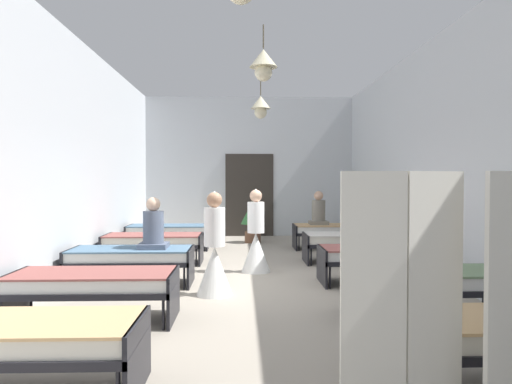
{
  "coord_description": "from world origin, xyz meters",
  "views": [
    {
      "loc": [
        -0.24,
        -7.42,
        1.64
      ],
      "look_at": [
        0.0,
        0.3,
        1.45
      ],
      "focal_mm": 33.23,
      "sensor_mm": 36.0,
      "label": 1
    }
  ],
  "objects_px": {
    "bed_left_row_3": "(154,241)",
    "bed_right_row_3": "(352,240)",
    "potted_plant": "(253,217)",
    "privacy_screen": "(437,304)",
    "bed_left_row_0": "(15,338)",
    "bed_left_row_4": "(168,231)",
    "nurse_mid_aisle": "(215,258)",
    "bed_left_row_1": "(93,284)",
    "nurse_near_aisle": "(256,242)",
    "bed_left_row_2": "(131,257)",
    "patient_seated_primary": "(319,212)",
    "bed_right_row_1": "(427,281)",
    "bed_right_row_2": "(380,256)",
    "bed_right_row_4": "(333,230)",
    "patient_seated_secondary": "(153,229)"
  },
  "relations": [
    {
      "from": "bed_left_row_3",
      "to": "bed_left_row_2",
      "type": "bearing_deg",
      "value": -90.0
    },
    {
      "from": "bed_left_row_3",
      "to": "bed_right_row_3",
      "type": "height_order",
      "value": "same"
    },
    {
      "from": "bed_right_row_1",
      "to": "bed_left_row_2",
      "type": "height_order",
      "value": "same"
    },
    {
      "from": "bed_left_row_1",
      "to": "potted_plant",
      "type": "distance_m",
      "value": 7.15
    },
    {
      "from": "bed_left_row_3",
      "to": "patient_seated_primary",
      "type": "bearing_deg",
      "value": 28.75
    },
    {
      "from": "bed_right_row_2",
      "to": "patient_seated_primary",
      "type": "distance_m",
      "value": 3.9
    },
    {
      "from": "bed_left_row_0",
      "to": "nurse_mid_aisle",
      "type": "height_order",
      "value": "nurse_mid_aisle"
    },
    {
      "from": "bed_left_row_0",
      "to": "bed_right_row_2",
      "type": "xyz_separation_m",
      "value": [
        3.93,
        3.8,
        0.0
      ]
    },
    {
      "from": "patient_seated_primary",
      "to": "privacy_screen",
      "type": "distance_m",
      "value": 8.33
    },
    {
      "from": "nurse_near_aisle",
      "to": "bed_left_row_2",
      "type": "bearing_deg",
      "value": 51.4
    },
    {
      "from": "bed_right_row_4",
      "to": "bed_right_row_3",
      "type": "bearing_deg",
      "value": -90.0
    },
    {
      "from": "bed_right_row_2",
      "to": "bed_left_row_3",
      "type": "height_order",
      "value": "same"
    },
    {
      "from": "bed_right_row_3",
      "to": "potted_plant",
      "type": "height_order",
      "value": "potted_plant"
    },
    {
      "from": "bed_left_row_1",
      "to": "patient_seated_primary",
      "type": "distance_m",
      "value": 6.8
    },
    {
      "from": "bed_left_row_2",
      "to": "nurse_near_aisle",
      "type": "relative_size",
      "value": 1.28
    },
    {
      "from": "bed_left_row_1",
      "to": "potted_plant",
      "type": "bearing_deg",
      "value": 73.55
    },
    {
      "from": "bed_right_row_1",
      "to": "privacy_screen",
      "type": "distance_m",
      "value": 2.75
    },
    {
      "from": "bed_right_row_1",
      "to": "nurse_mid_aisle",
      "type": "bearing_deg",
      "value": 155.0
    },
    {
      "from": "bed_left_row_1",
      "to": "potted_plant",
      "type": "xyz_separation_m",
      "value": [
        2.03,
        6.86,
        0.24
      ]
    },
    {
      "from": "bed_left_row_0",
      "to": "bed_right_row_3",
      "type": "relative_size",
      "value": 1.0
    },
    {
      "from": "bed_right_row_4",
      "to": "nurse_mid_aisle",
      "type": "bearing_deg",
      "value": -119.95
    },
    {
      "from": "bed_left_row_3",
      "to": "patient_seated_secondary",
      "type": "bearing_deg",
      "value": -79.57
    },
    {
      "from": "bed_left_row_1",
      "to": "bed_left_row_4",
      "type": "relative_size",
      "value": 1.0
    },
    {
      "from": "bed_left_row_0",
      "to": "bed_right_row_2",
      "type": "distance_m",
      "value": 5.47
    },
    {
      "from": "bed_left_row_0",
      "to": "bed_left_row_4",
      "type": "xyz_separation_m",
      "value": [
        0.0,
        7.6,
        0.0
      ]
    },
    {
      "from": "bed_right_row_2",
      "to": "bed_right_row_3",
      "type": "xyz_separation_m",
      "value": [
        0.0,
        1.9,
        0.0
      ]
    },
    {
      "from": "nurse_near_aisle",
      "to": "nurse_mid_aisle",
      "type": "xyz_separation_m",
      "value": [
        -0.64,
        -1.68,
        0.0
      ]
    },
    {
      "from": "bed_right_row_2",
      "to": "bed_right_row_4",
      "type": "distance_m",
      "value": 3.8
    },
    {
      "from": "bed_left_row_3",
      "to": "bed_right_row_3",
      "type": "bearing_deg",
      "value": 0.0
    },
    {
      "from": "bed_left_row_1",
      "to": "nurse_near_aisle",
      "type": "height_order",
      "value": "nurse_near_aisle"
    },
    {
      "from": "patient_seated_primary",
      "to": "privacy_screen",
      "type": "relative_size",
      "value": 0.47
    },
    {
      "from": "nurse_mid_aisle",
      "to": "bed_right_row_3",
      "type": "bearing_deg",
      "value": 148.37
    },
    {
      "from": "bed_left_row_3",
      "to": "nurse_near_aisle",
      "type": "height_order",
      "value": "nurse_near_aisle"
    },
    {
      "from": "bed_right_row_4",
      "to": "patient_seated_secondary",
      "type": "distance_m",
      "value": 5.24
    },
    {
      "from": "bed_left_row_2",
      "to": "bed_left_row_4",
      "type": "relative_size",
      "value": 1.0
    },
    {
      "from": "bed_right_row_3",
      "to": "nurse_near_aisle",
      "type": "relative_size",
      "value": 1.28
    },
    {
      "from": "bed_right_row_1",
      "to": "patient_seated_secondary",
      "type": "bearing_deg",
      "value": 152.07
    },
    {
      "from": "bed_right_row_3",
      "to": "nurse_mid_aisle",
      "type": "bearing_deg",
      "value": -134.95
    },
    {
      "from": "bed_right_row_1",
      "to": "bed_left_row_0",
      "type": "bearing_deg",
      "value": -154.2
    },
    {
      "from": "bed_left_row_2",
      "to": "nurse_mid_aisle",
      "type": "bearing_deg",
      "value": -27.32
    },
    {
      "from": "bed_right_row_1",
      "to": "bed_left_row_4",
      "type": "bearing_deg",
      "value": 124.59
    },
    {
      "from": "potted_plant",
      "to": "privacy_screen",
      "type": "xyz_separation_m",
      "value": [
        0.95,
        -9.4,
        0.18
      ]
    },
    {
      "from": "bed_right_row_2",
      "to": "privacy_screen",
      "type": "height_order",
      "value": "privacy_screen"
    },
    {
      "from": "bed_left_row_1",
      "to": "nurse_mid_aisle",
      "type": "relative_size",
      "value": 1.28
    },
    {
      "from": "nurse_mid_aisle",
      "to": "patient_seated_secondary",
      "type": "bearing_deg",
      "value": -111.56
    },
    {
      "from": "bed_right_row_3",
      "to": "nurse_mid_aisle",
      "type": "height_order",
      "value": "nurse_mid_aisle"
    },
    {
      "from": "bed_left_row_1",
      "to": "bed_left_row_0",
      "type": "bearing_deg",
      "value": -90.0
    },
    {
      "from": "bed_right_row_1",
      "to": "nurse_near_aisle",
      "type": "bearing_deg",
      "value": 124.01
    },
    {
      "from": "bed_right_row_1",
      "to": "bed_left_row_2",
      "type": "xyz_separation_m",
      "value": [
        -3.93,
        1.9,
        0.0
      ]
    },
    {
      "from": "nurse_mid_aisle",
      "to": "privacy_screen",
      "type": "height_order",
      "value": "privacy_screen"
    }
  ]
}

